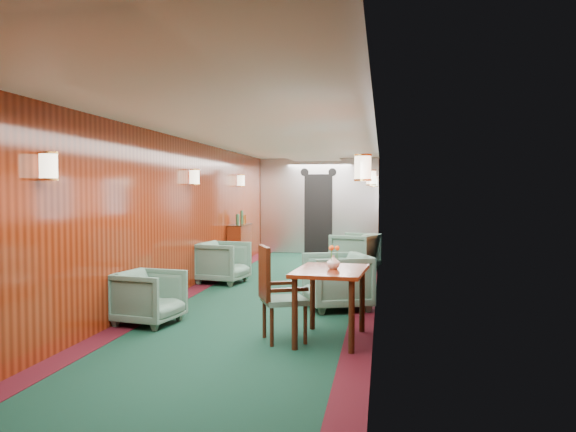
% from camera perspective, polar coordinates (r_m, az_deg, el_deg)
% --- Properties ---
extents(room, '(12.00, 12.10, 2.40)m').
position_cam_1_polar(room, '(8.32, -1.45, 2.96)').
color(room, '#0E3323').
rests_on(room, ground).
extents(bulkhead, '(2.98, 0.17, 2.39)m').
position_cam_1_polar(bulkhead, '(14.17, 3.13, 0.96)').
color(bulkhead, silver).
rests_on(bulkhead, ground).
extents(windows_right, '(0.02, 8.60, 0.80)m').
position_cam_1_polar(windows_right, '(8.41, 8.89, 1.67)').
color(windows_right, silver).
rests_on(windows_right, ground).
extents(wall_sconces, '(2.97, 7.97, 0.25)m').
position_cam_1_polar(wall_sconces, '(8.87, -0.75, 3.93)').
color(wall_sconces, '#FFF0C6').
rests_on(wall_sconces, ground).
extents(dining_table, '(0.79, 1.06, 0.76)m').
position_cam_1_polar(dining_table, '(5.94, 4.34, -6.55)').
color(dining_table, maroon).
rests_on(dining_table, ground).
extents(side_chair, '(0.58, 0.59, 1.00)m').
position_cam_1_polar(side_chair, '(5.90, -1.28, -7.51)').
color(side_chair, '#1F493F').
rests_on(side_chair, ground).
extents(credenza, '(0.31, 0.99, 1.17)m').
position_cam_1_polar(credenza, '(11.74, -4.92, -2.93)').
color(credenza, maroon).
rests_on(credenza, ground).
extents(flower_vase, '(0.16, 0.16, 0.15)m').
position_cam_1_polar(flower_vase, '(5.94, 4.63, -4.67)').
color(flower_vase, beige).
rests_on(flower_vase, dining_table).
extents(armchair_left_near, '(0.81, 0.79, 0.64)m').
position_cam_1_polar(armchair_left_near, '(6.90, -13.95, -8.02)').
color(armchair_left_near, '#1F493F').
rests_on(armchair_left_near, ground).
extents(armchair_left_far, '(0.90, 0.88, 0.71)m').
position_cam_1_polar(armchair_left_far, '(9.70, -6.63, -4.69)').
color(armchair_left_far, '#1F493F').
rests_on(armchair_left_far, ground).
extents(armchair_right_near, '(1.05, 1.04, 0.75)m').
position_cam_1_polar(armchair_right_near, '(7.57, 5.00, -6.60)').
color(armchair_right_near, '#1F493F').
rests_on(armchair_right_near, ground).
extents(armchair_right_far, '(1.05, 1.04, 0.75)m').
position_cam_1_polar(armchair_right_far, '(11.22, 6.83, -3.62)').
color(armchair_right_far, '#1F493F').
rests_on(armchair_right_far, ground).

